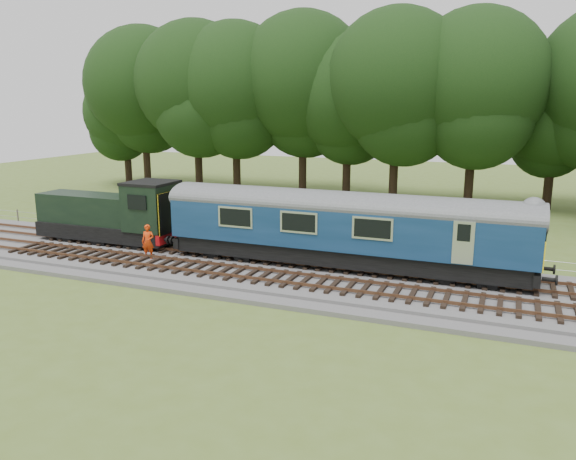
% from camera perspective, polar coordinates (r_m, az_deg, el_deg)
% --- Properties ---
extents(ground, '(120.00, 120.00, 0.00)m').
position_cam_1_polar(ground, '(27.29, 2.89, -5.05)').
color(ground, '#546927').
rests_on(ground, ground).
extents(ballast, '(70.00, 7.00, 0.35)m').
position_cam_1_polar(ballast, '(27.24, 2.90, -4.70)').
color(ballast, '#4C4C4F').
rests_on(ballast, ground).
extents(track_north, '(67.20, 2.40, 0.21)m').
position_cam_1_polar(track_north, '(28.44, 3.82, -3.45)').
color(track_north, black).
rests_on(track_north, ballast).
extents(track_south, '(67.20, 2.40, 0.21)m').
position_cam_1_polar(track_south, '(25.73, 1.74, -5.18)').
color(track_south, black).
rests_on(track_south, ballast).
extents(fence, '(64.00, 0.12, 1.00)m').
position_cam_1_polar(fence, '(31.41, 5.58, -2.71)').
color(fence, '#6B6054').
rests_on(fence, ground).
extents(tree_line, '(70.00, 8.00, 18.00)m').
position_cam_1_polar(tree_line, '(48.08, 11.49, 2.48)').
color(tree_line, black).
rests_on(tree_line, ground).
extents(dmu_railcar, '(18.05, 2.86, 3.88)m').
position_cam_1_polar(dmu_railcar, '(27.66, 5.64, 0.73)').
color(dmu_railcar, black).
rests_on(dmu_railcar, ground).
extents(shunter_loco, '(8.91, 2.60, 3.38)m').
position_cam_1_polar(shunter_loco, '(34.29, -17.32, 1.46)').
color(shunter_loco, black).
rests_on(shunter_loco, ground).
extents(worker, '(0.74, 0.57, 1.81)m').
position_cam_1_polar(worker, '(30.34, -14.04, -1.14)').
color(worker, '#ED3C0C').
rests_on(worker, ballast).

